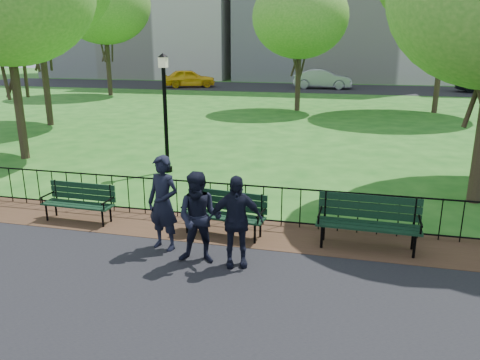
% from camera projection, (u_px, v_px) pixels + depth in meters
% --- Properties ---
extents(ground, '(120.00, 120.00, 0.00)m').
position_uv_depth(ground, '(189.00, 259.00, 8.63)').
color(ground, '#1D5A17').
extents(dirt_strip, '(60.00, 1.60, 0.01)m').
position_uv_depth(dirt_strip, '(213.00, 228.00, 10.03)').
color(dirt_strip, '#352615').
rests_on(dirt_strip, ground).
extents(far_street, '(70.00, 9.00, 0.01)m').
position_uv_depth(far_street, '(324.00, 88.00, 41.24)').
color(far_street, black).
rests_on(far_street, ground).
extents(iron_fence, '(24.06, 0.06, 1.00)m').
position_uv_depth(iron_fence, '(219.00, 200.00, 10.36)').
color(iron_fence, black).
rests_on(iron_fence, ground).
extents(park_bench_main, '(1.78, 0.74, 0.98)m').
position_uv_depth(park_bench_main, '(212.00, 206.00, 9.62)').
color(park_bench_main, black).
rests_on(park_bench_main, ground).
extents(park_bench_left_a, '(1.63, 0.55, 0.92)m').
position_uv_depth(park_bench_left_a, '(80.00, 198.00, 10.38)').
color(park_bench_left_a, black).
rests_on(park_bench_left_a, ground).
extents(park_bench_right_a, '(1.97, 0.66, 1.11)m').
position_uv_depth(park_bench_right_a, '(369.00, 217.00, 8.98)').
color(park_bench_right_a, black).
rests_on(park_bench_right_a, ground).
extents(lamppost, '(0.32, 0.32, 3.56)m').
position_uv_depth(lamppost, '(165.00, 109.00, 13.98)').
color(lamppost, black).
rests_on(lamppost, ground).
extents(tree_far_c, '(5.42, 5.42, 7.55)m').
position_uv_depth(tree_far_c, '(300.00, 17.00, 26.29)').
color(tree_far_c, '#2D2116').
rests_on(tree_far_c, ground).
extents(tree_far_w, '(6.83, 6.83, 9.52)m').
position_uv_depth(tree_far_w, '(104.00, 4.00, 34.05)').
color(tree_far_w, '#2D2116').
rests_on(tree_far_w, ground).
extents(person_left, '(0.76, 0.60, 1.83)m').
position_uv_depth(person_left, '(163.00, 203.00, 8.84)').
color(person_left, black).
rests_on(person_left, asphalt_path).
extents(person_mid, '(0.86, 0.50, 1.69)m').
position_uv_depth(person_mid, '(199.00, 218.00, 8.29)').
color(person_mid, black).
rests_on(person_mid, asphalt_path).
extents(person_right, '(1.05, 0.67, 1.66)m').
position_uv_depth(person_right, '(235.00, 221.00, 8.17)').
color(person_right, black).
rests_on(person_right, asphalt_path).
extents(taxi, '(5.03, 3.68, 1.59)m').
position_uv_depth(taxi, '(189.00, 78.00, 42.10)').
color(taxi, yellow).
rests_on(taxi, far_street).
extents(sedan_silver, '(5.05, 1.78, 1.66)m').
position_uv_depth(sedan_silver, '(323.00, 79.00, 40.71)').
color(sedan_silver, '#999BA0').
rests_on(sedan_silver, far_street).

